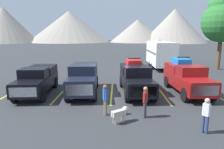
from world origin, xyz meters
TOP-DOWN VIEW (x-y plane):
  - ground_plane at (0.00, 0.00)m, footprint 240.00×240.00m
  - pickup_truck_a at (-5.47, -0.28)m, footprint 2.35×5.41m
  - pickup_truck_b at (-2.09, -0.10)m, footprint 2.37×5.41m
  - pickup_truck_c at (1.77, 0.09)m, footprint 2.35×5.62m
  - pickup_truck_d at (5.55, 0.18)m, footprint 2.36×5.51m
  - lot_stripe_a at (-7.52, -0.05)m, footprint 0.12×5.50m
  - lot_stripe_b at (-3.76, -0.05)m, footprint 0.12×5.50m
  - lot_stripe_c at (0.00, -0.05)m, footprint 0.12×5.50m
  - lot_stripe_d at (3.76, -0.05)m, footprint 0.12×5.50m
  - lot_stripe_e at (7.52, -0.05)m, footprint 0.12×5.50m
  - camper_trailer_a at (5.91, 11.07)m, footprint 2.61×7.94m
  - person_a at (-0.24, -4.25)m, footprint 0.28×0.36m
  - person_b at (1.86, -4.49)m, footprint 0.28×0.35m
  - person_c at (4.30, -6.16)m, footprint 0.30×0.30m
  - dog at (0.57, -5.12)m, footprint 0.89×0.72m
  - tree_a at (12.86, 10.37)m, footprint 4.80×4.80m
  - mountain_ridge at (-6.56, 89.08)m, footprint 146.02×47.20m

SIDE VIEW (x-z plane):
  - ground_plane at x=0.00m, z-range 0.00..0.00m
  - lot_stripe_a at x=-7.52m, z-range 0.00..0.01m
  - lot_stripe_b at x=-3.76m, z-range 0.00..0.01m
  - lot_stripe_c at x=0.00m, z-range 0.00..0.01m
  - lot_stripe_d at x=3.76m, z-range 0.00..0.01m
  - lot_stripe_e at x=7.52m, z-range 0.00..0.01m
  - dog at x=0.57m, z-range 0.14..0.92m
  - person_c at x=4.30m, z-range 0.12..1.75m
  - person_b at x=1.86m, z-range 0.13..1.81m
  - person_a at x=-0.24m, z-range 0.13..1.84m
  - pickup_truck_a at x=-5.47m, z-range 0.07..2.06m
  - pickup_truck_b at x=-2.09m, z-range 0.06..2.26m
  - pickup_truck_c at x=1.77m, z-range -0.10..2.43m
  - pickup_truck_d at x=5.55m, z-range -0.11..2.51m
  - camper_trailer_a at x=5.91m, z-range 0.10..3.75m
  - tree_a at x=12.86m, z-range 1.57..10.63m
  - mountain_ridge at x=-6.56m, z-range -0.76..15.90m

